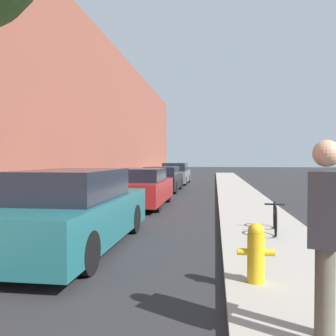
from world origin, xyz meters
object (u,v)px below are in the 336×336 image
(parked_car_grey, at_px, (176,174))
(pedestrian, at_px, (326,228))
(parked_car_black, at_px, (162,179))
(fire_hydrant, at_px, (256,252))
(parked_car_red, at_px, (140,188))
(bicycle, at_px, (275,217))
(parked_car_teal, at_px, (76,211))

(parked_car_grey, distance_m, pedestrian, 20.53)
(parked_car_black, relative_size, fire_hydrant, 5.65)
(parked_car_black, bearing_deg, parked_car_grey, 89.14)
(parked_car_red, relative_size, pedestrian, 2.38)
(parked_car_black, xyz_separation_m, fire_hydrant, (3.27, -13.35, -0.11))
(parked_car_red, relative_size, parked_car_black, 0.96)
(fire_hydrant, bearing_deg, parked_car_grey, 99.62)
(parked_car_red, xyz_separation_m, parked_car_grey, (0.01, 11.28, 0.01))
(pedestrian, bearing_deg, parked_car_black, 36.02)
(parked_car_red, xyz_separation_m, parked_car_black, (-0.07, 5.80, -0.04))
(parked_car_grey, xyz_separation_m, bicycle, (3.96, -15.69, -0.24))
(parked_car_teal, relative_size, pedestrian, 2.66)
(parked_car_red, distance_m, parked_car_grey, 11.28)
(pedestrian, xyz_separation_m, bicycle, (0.34, 4.51, -0.66))
(parked_car_red, height_order, fire_hydrant, parked_car_red)
(parked_car_grey, relative_size, bicycle, 3.12)
(parked_car_teal, relative_size, parked_car_red, 1.12)
(fire_hydrant, xyz_separation_m, bicycle, (0.77, 3.13, -0.07))
(parked_car_black, distance_m, fire_hydrant, 13.75)
(parked_car_teal, distance_m, bicycle, 4.17)
(fire_hydrant, bearing_deg, parked_car_red, 113.01)
(bicycle, bearing_deg, fire_hydrant, -95.90)
(parked_car_teal, xyz_separation_m, parked_car_red, (-0.07, 5.85, -0.04))
(parked_car_grey, height_order, bicycle, parked_car_grey)
(parked_car_black, xyz_separation_m, bicycle, (4.04, -10.22, -0.19))
(parked_car_black, bearing_deg, pedestrian, -75.91)
(parked_car_red, height_order, bicycle, parked_car_red)
(parked_car_teal, distance_m, parked_car_red, 5.85)
(fire_hydrant, bearing_deg, parked_car_black, 103.78)
(parked_car_red, distance_m, pedestrian, 9.64)
(parked_car_grey, distance_m, bicycle, 16.19)
(parked_car_grey, xyz_separation_m, pedestrian, (3.62, -20.20, 0.43))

